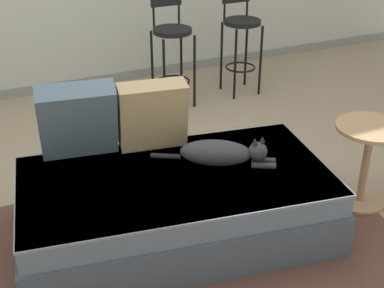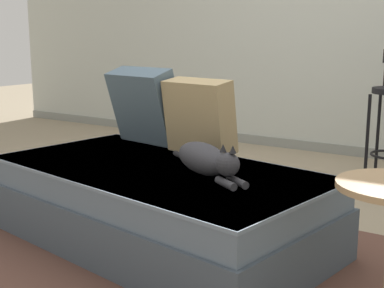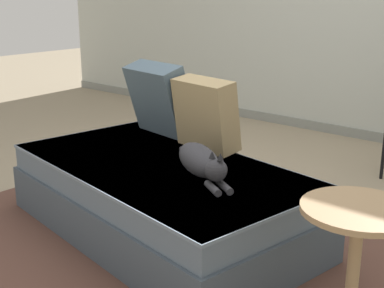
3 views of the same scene
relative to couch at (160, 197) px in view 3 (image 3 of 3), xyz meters
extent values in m
plane|color=gray|center=(0.00, 0.40, -0.21)|extent=(16.00, 16.00, 0.00)
cube|color=gray|center=(0.00, 2.60, -0.16)|extent=(8.00, 0.02, 0.09)
cube|color=brown|center=(0.00, -0.30, -0.20)|extent=(2.48, 2.06, 0.01)
cube|color=#44505B|center=(0.00, 0.00, -0.08)|extent=(1.91, 1.23, 0.26)
cube|color=slate|center=(0.00, 0.00, 0.13)|extent=(1.87, 1.18, 0.15)
cube|color=slate|center=(0.00, 0.00, 0.19)|extent=(1.88, 1.19, 0.02)
cube|color=#4C6070|center=(-0.43, 0.45, 0.44)|extent=(0.49, 0.35, 0.47)
cube|color=tan|center=(0.02, 0.38, 0.41)|extent=(0.44, 0.27, 0.43)
ellipsoid|color=#333338|center=(0.27, 0.02, 0.27)|extent=(0.45, 0.36, 0.15)
sphere|color=#333338|center=(0.47, -0.10, 0.30)|extent=(0.11, 0.11, 0.11)
cone|color=black|center=(0.45, -0.10, 0.37)|extent=(0.03, 0.03, 0.04)
cone|color=black|center=(0.50, -0.10, 0.37)|extent=(0.03, 0.03, 0.04)
cylinder|color=#333338|center=(0.49, -0.15, 0.22)|extent=(0.14, 0.10, 0.04)
cylinder|color=#333338|center=(0.52, -0.10, 0.22)|extent=(0.14, 0.10, 0.04)
cylinder|color=black|center=(0.02, 0.20, 0.22)|extent=(0.17, 0.12, 0.03)
cylinder|color=tan|center=(1.23, -0.20, 0.06)|extent=(0.05, 0.05, 0.53)
cylinder|color=tan|center=(1.23, -0.20, 0.33)|extent=(0.44, 0.44, 0.02)
camera|label=1|loc=(-1.01, -2.40, 1.76)|focal=50.00mm
camera|label=2|loc=(1.62, -2.14, 0.87)|focal=50.00mm
camera|label=3|loc=(1.95, -2.01, 1.14)|focal=50.00mm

